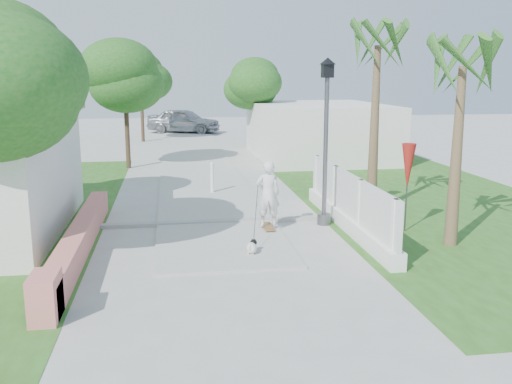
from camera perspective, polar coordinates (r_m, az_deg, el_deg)
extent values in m
plane|color=#B7B7B2|center=(10.01, -1.17, -11.98)|extent=(90.00, 90.00, 0.00)
cube|color=#B7B7B2|center=(29.39, -6.23, 3.85)|extent=(3.20, 36.00, 0.06)
cube|color=#999993|center=(15.65, -4.02, -3.01)|extent=(6.50, 0.25, 0.10)
cube|color=#30551B|center=(19.36, 16.59, -0.74)|extent=(8.00, 20.00, 0.01)
cube|color=#C87066|center=(13.77, -17.19, -4.49)|extent=(0.45, 8.00, 0.60)
cube|color=#C87066|center=(10.20, -20.34, -9.86)|extent=(0.45, 0.80, 0.80)
cube|color=white|center=(15.30, 9.10, -2.90)|extent=(0.35, 7.00, 0.40)
cube|color=white|center=(15.13, 9.19, -0.15)|extent=(0.10, 7.00, 1.10)
cube|color=white|center=(12.26, 13.70, -4.11)|extent=(0.14, 0.14, 1.50)
cube|color=white|center=(14.25, 10.38, -1.75)|extent=(0.14, 0.14, 1.50)
cube|color=white|center=(16.29, 7.90, 0.02)|extent=(0.14, 0.14, 1.50)
cube|color=white|center=(18.18, 6.12, 1.29)|extent=(0.14, 0.14, 1.50)
cube|color=silver|center=(28.15, 6.25, 6.11)|extent=(6.00, 8.00, 2.60)
cylinder|color=#59595E|center=(15.63, 6.79, -2.70)|extent=(0.36, 0.36, 0.30)
cylinder|color=#59595E|center=(15.28, 6.96, 4.03)|extent=(0.12, 0.12, 4.00)
cube|color=black|center=(15.15, 7.16, 11.93)|extent=(0.28, 0.28, 0.35)
cone|color=black|center=(15.15, 7.19, 12.87)|extent=(0.44, 0.44, 0.18)
cylinder|color=white|center=(19.46, -4.40, 1.26)|extent=(0.12, 0.12, 1.00)
sphere|color=white|center=(19.37, -4.43, 2.78)|extent=(0.14, 0.14, 0.14)
cylinder|color=#59595E|center=(15.15, 14.82, -0.18)|extent=(0.04, 0.04, 2.00)
cone|color=#A82418|center=(15.02, 14.96, 2.43)|extent=(0.36, 0.36, 1.20)
cylinder|color=#4C3826|center=(12.71, -23.64, 1.23)|extent=(0.20, 0.20, 3.85)
ellipsoid|color=#175017|center=(12.55, -24.26, 8.66)|extent=(3.60, 3.60, 2.70)
ellipsoid|color=#175017|center=(12.29, -23.73, 10.30)|extent=(3.06, 3.06, 2.30)
cylinder|color=#4C3826|center=(18.26, -22.28, 3.70)|extent=(0.20, 0.20, 3.50)
ellipsoid|color=#175017|center=(18.13, -22.64, 8.40)|extent=(3.20, 3.20, 2.40)
ellipsoid|color=#175017|center=(17.88, -22.26, 9.52)|extent=(2.72, 2.72, 2.05)
ellipsoid|color=#175017|center=(18.36, -23.28, 10.57)|extent=(2.40, 2.40, 1.79)
cylinder|color=#4C3826|center=(25.24, -12.80, 6.68)|extent=(0.20, 0.20, 3.85)
ellipsoid|color=#175017|center=(25.16, -12.97, 10.42)|extent=(3.40, 3.40, 2.55)
ellipsoid|color=#175017|center=(24.94, -12.57, 11.23)|extent=(2.89, 2.89, 2.18)
ellipsoid|color=#175017|center=(25.37, -13.47, 11.99)|extent=(2.55, 2.55, 1.90)
cylinder|color=#4C3826|center=(29.50, -0.04, 7.31)|extent=(0.20, 0.20, 3.50)
ellipsoid|color=#175017|center=(29.43, -0.04, 10.23)|extent=(3.00, 3.00, 2.25)
ellipsoid|color=#175017|center=(29.25, 0.42, 10.90)|extent=(2.55, 2.55, 1.92)
ellipsoid|color=#175017|center=(29.58, -0.49, 11.59)|extent=(2.25, 2.25, 1.68)
cylinder|color=#4C3826|center=(35.19, -11.33, 8.09)|extent=(0.20, 0.20, 3.85)
ellipsoid|color=#175017|center=(35.13, -11.44, 10.77)|extent=(3.20, 3.20, 2.40)
ellipsoid|color=#175017|center=(34.92, -11.15, 11.36)|extent=(2.72, 2.72, 2.05)
ellipsoid|color=#175017|center=(35.34, -11.81, 11.90)|extent=(2.40, 2.40, 1.79)
cone|color=brown|center=(16.70, 11.74, 5.91)|extent=(0.32, 0.32, 4.80)
cone|color=brown|center=(14.07, 19.39, 3.20)|extent=(0.32, 0.32, 4.20)
cube|color=brown|center=(14.98, 1.18, -3.46)|extent=(0.30, 0.91, 0.02)
imported|color=silver|center=(14.78, 1.20, -0.19)|extent=(0.65, 0.45, 1.73)
cylinder|color=gray|center=(14.68, 1.08, -4.04)|extent=(0.03, 0.06, 0.06)
cylinder|color=gray|center=(14.71, 1.71, -4.01)|extent=(0.03, 0.06, 0.06)
cylinder|color=gray|center=(15.29, 0.68, -3.39)|extent=(0.03, 0.06, 0.06)
cylinder|color=gray|center=(15.32, 1.28, -3.37)|extent=(0.03, 0.06, 0.06)
ellipsoid|color=silver|center=(12.88, -0.45, -5.62)|extent=(0.36, 0.44, 0.24)
sphere|color=black|center=(13.03, -0.25, -5.08)|extent=(0.16, 0.16, 0.16)
sphere|color=silver|center=(13.10, -0.17, -5.07)|extent=(0.07, 0.07, 0.07)
cone|color=black|center=(13.02, -0.40, -4.76)|extent=(0.05, 0.05, 0.05)
cone|color=black|center=(13.00, -0.09, -4.79)|extent=(0.05, 0.05, 0.05)
cylinder|color=silver|center=(13.02, -0.58, -6.03)|extent=(0.03, 0.03, 0.11)
cylinder|color=silver|center=(12.99, -0.11, -6.06)|extent=(0.03, 0.03, 0.11)
cylinder|color=silver|center=(12.85, -0.78, -6.27)|extent=(0.03, 0.03, 0.11)
cylinder|color=silver|center=(12.82, -0.31, -6.30)|extent=(0.03, 0.03, 0.11)
cylinder|color=silver|center=(12.69, -0.65, -5.59)|extent=(0.06, 0.09, 0.09)
imported|color=#A2A5AA|center=(39.99, -7.23, 7.09)|extent=(5.36, 3.78, 1.70)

